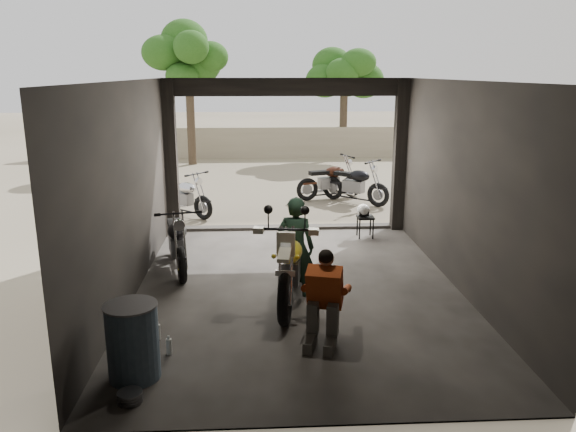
{
  "coord_description": "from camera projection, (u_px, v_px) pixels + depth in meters",
  "views": [
    {
      "loc": [
        -0.61,
        -8.2,
        3.33
      ],
      "look_at": [
        -0.12,
        0.6,
        1.05
      ],
      "focal_mm": 35.0,
      "sensor_mm": 36.0,
      "label": 1
    }
  ],
  "objects": [
    {
      "name": "ground",
      "position": [
        298.0,
        290.0,
        8.79
      ],
      "size": [
        80.0,
        80.0,
        0.0
      ],
      "primitive_type": "plane",
      "color": "#7A6D56",
      "rests_on": "ground"
    },
    {
      "name": "left_bike",
      "position": [
        177.0,
        238.0,
        9.57
      ],
      "size": [
        1.07,
        1.81,
        1.15
      ],
      "primitive_type": null,
      "rotation": [
        0.0,
        0.0,
        0.23
      ],
      "color": "black",
      "rests_on": "ground"
    },
    {
      "name": "tree_right",
      "position": [
        345.0,
        65.0,
        21.58
      ],
      "size": [
        2.2,
        2.2,
        5.0
      ],
      "color": "#382B1E",
      "rests_on": "ground"
    },
    {
      "name": "outside_bike_a",
      "position": [
        184.0,
        193.0,
        13.22
      ],
      "size": [
        1.63,
        1.54,
        1.08
      ],
      "primitive_type": null,
      "rotation": [
        0.0,
        0.0,
        0.85
      ],
      "color": "black",
      "rests_on": "ground"
    },
    {
      "name": "rider",
      "position": [
        296.0,
        247.0,
        8.39
      ],
      "size": [
        0.65,
        0.52,
        1.55
      ],
      "primitive_type": "imported",
      "rotation": [
        0.0,
        0.0,
        2.84
      ],
      "color": "black",
      "rests_on": "ground"
    },
    {
      "name": "outside_bike_c",
      "position": [
        355.0,
        181.0,
        14.45
      ],
      "size": [
        1.76,
        1.66,
        1.16
      ],
      "primitive_type": null,
      "rotation": [
        0.0,
        0.0,
        0.85
      ],
      "color": "black",
      "rests_on": "ground"
    },
    {
      "name": "sign_post",
      "position": [
        446.0,
        147.0,
        12.95
      ],
      "size": [
        0.81,
        0.08,
        2.43
      ],
      "rotation": [
        0.0,
        0.0,
        -0.3
      ],
      "color": "black",
      "rests_on": "ground"
    },
    {
      "name": "garage",
      "position": [
        296.0,
        203.0,
        9.0
      ],
      "size": [
        7.0,
        7.13,
        3.2
      ],
      "color": "#2D2B28",
      "rests_on": "ground"
    },
    {
      "name": "tree_left",
      "position": [
        188.0,
        52.0,
        19.72
      ],
      "size": [
        2.2,
        2.2,
        5.6
      ],
      "color": "#382B1E",
      "rests_on": "ground"
    },
    {
      "name": "helmet",
      "position": [
        363.0,
        210.0,
        11.43
      ],
      "size": [
        0.3,
        0.31,
        0.25
      ],
      "primitive_type": "ellipsoid",
      "rotation": [
        0.0,
        0.0,
        0.13
      ],
      "color": "white",
      "rests_on": "stool"
    },
    {
      "name": "stool",
      "position": [
        365.0,
        220.0,
        11.45
      ],
      "size": [
        0.33,
        0.33,
        0.46
      ],
      "rotation": [
        0.0,
        0.0,
        -0.28
      ],
      "color": "black",
      "rests_on": "ground"
    },
    {
      "name": "mechanic",
      "position": [
        323.0,
        301.0,
        6.94
      ],
      "size": [
        0.77,
        0.92,
        1.14
      ],
      "primitive_type": null,
      "rotation": [
        0.0,
        0.0,
        -0.27
      ],
      "color": "#B44418",
      "rests_on": "ground"
    },
    {
      "name": "boundary_wall",
      "position": [
        273.0,
        142.0,
        22.18
      ],
      "size": [
        18.0,
        0.3,
        1.2
      ],
      "primitive_type": "cube",
      "color": "gray",
      "rests_on": "ground"
    },
    {
      "name": "outside_bike_b",
      "position": [
        330.0,
        178.0,
        14.97
      ],
      "size": [
        1.84,
        1.22,
        1.15
      ],
      "primitive_type": null,
      "rotation": [
        0.0,
        0.0,
        1.9
      ],
      "color": "#3F1B0F",
      "rests_on": "ground"
    },
    {
      "name": "oil_drum",
      "position": [
        133.0,
        343.0,
        6.15
      ],
      "size": [
        0.7,
        0.7,
        0.88
      ],
      "primitive_type": "cylinder",
      "rotation": [
        0.0,
        0.0,
        -0.29
      ],
      "color": "#384B5E",
      "rests_on": "ground"
    },
    {
      "name": "main_bike",
      "position": [
        291.0,
        260.0,
        8.15
      ],
      "size": [
        1.13,
        2.11,
        1.33
      ],
      "primitive_type": null,
      "rotation": [
        0.0,
        0.0,
        -0.16
      ],
      "color": "beige",
      "rests_on": "ground"
    }
  ]
}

